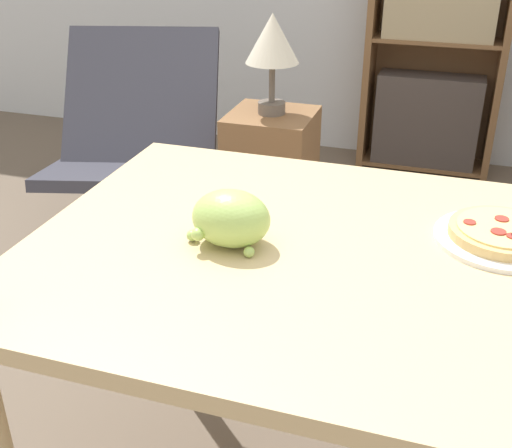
% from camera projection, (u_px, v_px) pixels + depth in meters
% --- Properties ---
extents(dining_table, '(1.09, 0.91, 0.78)m').
position_uv_depth(dining_table, '(298.00, 292.00, 1.33)').
color(dining_table, '#D1B27F').
rests_on(dining_table, ground_plane).
extents(pizza_on_plate, '(0.27, 0.27, 0.04)m').
position_uv_depth(pizza_on_plate, '(502.00, 235.00, 1.29)').
color(pizza_on_plate, white).
rests_on(pizza_on_plate, dining_table).
extents(grape_bunch, '(0.17, 0.12, 0.11)m').
position_uv_depth(grape_bunch, '(231.00, 219.00, 1.26)').
color(grape_bunch, '#A8CC66').
rests_on(grape_bunch, dining_table).
extents(lounge_chair_near, '(0.83, 0.91, 0.88)m').
position_uv_depth(lounge_chair_near, '(138.00, 178.00, 2.83)').
color(lounge_chair_near, slate).
rests_on(lounge_chair_near, ground_plane).
extents(bookshelf, '(0.72, 0.27, 1.43)m').
position_uv_depth(bookshelf, '(436.00, 51.00, 3.43)').
color(bookshelf, brown).
rests_on(bookshelf, ground_plane).
extents(side_table, '(0.34, 0.34, 0.62)m').
position_uv_depth(side_table, '(271.00, 184.00, 2.72)').
color(side_table, brown).
rests_on(side_table, ground_plane).
extents(table_lamp, '(0.21, 0.21, 0.39)m').
position_uv_depth(table_lamp, '(272.00, 43.00, 2.45)').
color(table_lamp, '#665B51').
rests_on(table_lamp, side_table).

